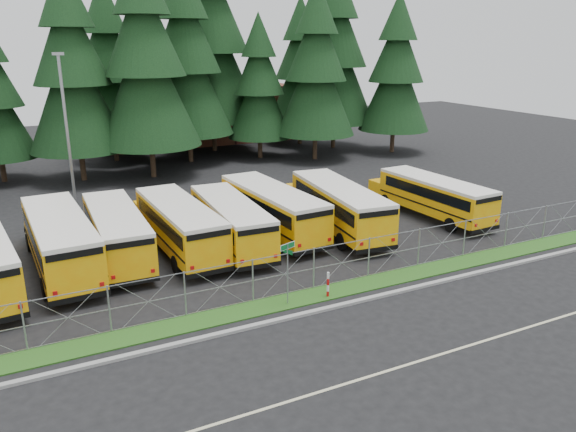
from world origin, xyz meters
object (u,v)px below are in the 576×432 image
Objects in this scene: street_sign at (288,261)px; light_standard at (66,126)px; bus_1 at (60,242)px; bus_6 at (337,208)px; bus_5 at (270,210)px; striped_bollard at (328,285)px; bus_2 at (116,234)px; bus_4 at (229,223)px; bus_east at (431,198)px; bus_3 at (178,227)px.

light_standard is (-6.31, 19.74, 3.47)m from street_sign.
bus_6 is at bearing -6.23° from bus_1.
light_standard is at bearing 127.92° from bus_5.
striped_bollard is 22.10m from light_standard.
bus_1 is at bearing -171.19° from bus_2.
light_standard reaches higher than bus_4.
light_standard is at bearing 95.77° from bus_2.
bus_2 is 19.35m from bus_east.
light_standard is (-20.07, 12.70, 4.22)m from bus_east.
bus_5 is 1.05× the size of light_standard.
bus_east is at bearing -3.62° from bus_2.
light_standard reaches higher than street_sign.
bus_east is 3.49× the size of street_sign.
bus_5 reaches higher than bus_3.
light_standard is (-9.56, 10.90, 4.11)m from bus_5.
bus_2 is 1.00× the size of light_standard.
bus_east is (13.37, -0.88, -0.02)m from bus_4.
bus_5 is 1.08× the size of bus_east.
bus_1 reaches higher than bus_6.
bus_2 is at bearing 174.63° from bus_4.
bus_3 is (5.90, -0.06, -0.07)m from bus_1.
bus_3 is at bearing -3.24° from bus_1.
bus_2 is 0.98× the size of bus_3.
bus_6 reaches higher than striped_bollard.
bus_5 is 10.66m from bus_east.
bus_2 is at bearing 176.90° from bus_5.
bus_4 is 1.02× the size of bus_east.
striped_bollard is (-1.36, -9.02, -0.79)m from bus_5.
bus_1 reaches higher than bus_5.
bus_3 is 9.40m from bus_6.
street_sign is at bearing -48.31° from bus_1.
bus_5 is at bearing 166.50° from bus_6.
bus_5 is at bearing 1.83° from bus_2.
bus_2 reaches higher than bus_east.
bus_2 is 5.97m from bus_4.
bus_2 is 0.96× the size of bus_5.
bus_1 is at bearing 173.32° from bus_east.
light_standard reaches higher than bus_5.
light_standard reaches higher than bus_1.
bus_east is at bearing -13.03° from bus_5.
bus_4 is at bearing -6.15° from bus_1.
bus_east is at bearing -0.62° from bus_4.
bus_4 reaches higher than bus_east.
bus_1 is at bearing 177.60° from bus_3.
bus_2 is 8.76m from bus_5.
bus_6 is (6.61, -0.43, 0.10)m from bus_4.
bus_2 is 1.02× the size of bus_4.
bus_1 is at bearing -177.37° from bus_6.
striped_bollard is at bearing -117.39° from bus_6.
bus_6 is (9.36, -0.90, 0.05)m from bus_3.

